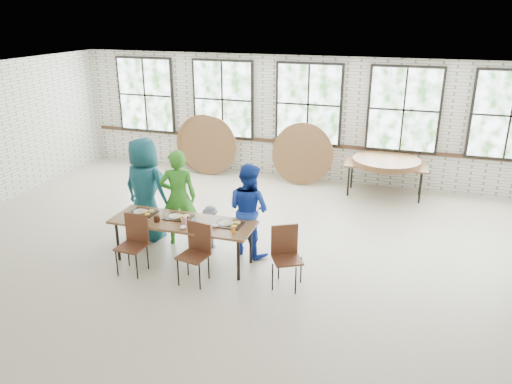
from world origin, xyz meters
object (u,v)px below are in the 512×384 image
chair_near_left (134,239)px  dining_table (183,224)px  chair_near_right (196,248)px  storage_table (386,167)px

chair_near_left → dining_table: bearing=41.7°
chair_near_left → chair_near_right: bearing=3.7°
chair_near_left → storage_table: size_ratio=0.52×
dining_table → chair_near_left: (-0.62, -0.50, -0.13)m
dining_table → chair_near_left: chair_near_left is taller
chair_near_right → chair_near_left: bearing=-168.4°
dining_table → chair_near_right: size_ratio=2.53×
dining_table → chair_near_right: bearing=-47.3°
chair_near_left → chair_near_right: 1.08m
chair_near_left → storage_table: chair_near_left is taller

